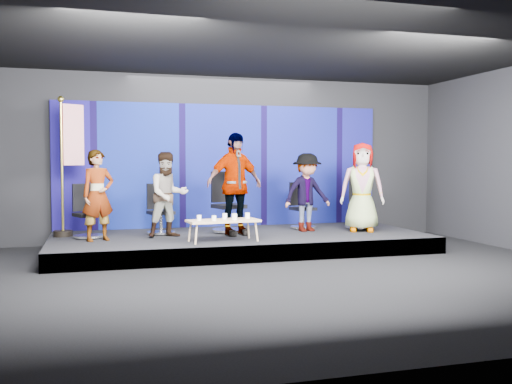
% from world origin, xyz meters
% --- Properties ---
extents(ground, '(10.00, 10.00, 0.00)m').
position_xyz_m(ground, '(0.00, 0.00, 0.00)').
color(ground, black).
rests_on(ground, ground).
extents(room_walls, '(10.02, 8.02, 3.51)m').
position_xyz_m(room_walls, '(0.00, 0.00, 2.43)').
color(room_walls, black).
rests_on(room_walls, ground).
extents(riser, '(7.00, 3.00, 0.30)m').
position_xyz_m(riser, '(0.00, 2.50, 0.15)').
color(riser, black).
rests_on(riser, ground).
extents(backdrop, '(7.00, 0.08, 2.60)m').
position_xyz_m(backdrop, '(0.00, 3.95, 1.60)').
color(backdrop, '#14075B').
rests_on(backdrop, riser).
extents(chair_a, '(0.73, 0.73, 0.98)m').
position_xyz_m(chair_a, '(-2.81, 2.74, 0.62)').
color(chair_a, silver).
rests_on(chair_a, riser).
extents(panelist_a, '(0.68, 0.58, 1.59)m').
position_xyz_m(panelist_a, '(-2.62, 2.27, 1.10)').
color(panelist_a, black).
rests_on(panelist_a, riser).
extents(chair_b, '(0.65, 0.65, 0.96)m').
position_xyz_m(chair_b, '(-1.48, 2.93, 0.62)').
color(chair_b, silver).
rests_on(chair_b, riser).
extents(panelist_b, '(0.87, 0.74, 1.56)m').
position_xyz_m(panelist_b, '(-1.38, 2.43, 1.08)').
color(panelist_b, black).
rests_on(panelist_b, riser).
extents(chair_c, '(0.82, 0.82, 1.19)m').
position_xyz_m(chair_c, '(-0.17, 2.88, 0.69)').
color(chair_c, silver).
rests_on(chair_c, riser).
extents(panelist_c, '(1.21, 0.75, 1.93)m').
position_xyz_m(panelist_c, '(-0.15, 2.37, 1.26)').
color(panelist_c, black).
rests_on(panelist_c, riser).
extents(chair_d, '(0.62, 0.62, 0.96)m').
position_xyz_m(chair_d, '(1.46, 3.07, 0.61)').
color(chair_d, silver).
rests_on(chair_d, riser).
extents(panelist_d, '(1.09, 0.74, 1.55)m').
position_xyz_m(panelist_d, '(1.38, 2.58, 1.08)').
color(panelist_d, black).
rests_on(panelist_d, riser).
extents(chair_e, '(0.81, 0.81, 1.09)m').
position_xyz_m(chair_e, '(2.63, 2.75, 0.66)').
color(chair_e, silver).
rests_on(chair_e, riser).
extents(panelist_e, '(1.01, 0.86, 1.76)m').
position_xyz_m(panelist_e, '(2.44, 2.28, 1.18)').
color(panelist_e, black).
rests_on(panelist_e, riser).
extents(coffee_table, '(1.28, 0.63, 0.38)m').
position_xyz_m(coffee_table, '(-0.54, 1.60, 0.65)').
color(coffee_table, tan).
rests_on(coffee_table, riser).
extents(mug_a, '(0.08, 0.08, 0.09)m').
position_xyz_m(mug_a, '(-0.96, 1.61, 0.72)').
color(mug_a, white).
rests_on(mug_a, coffee_table).
extents(mug_b, '(0.07, 0.07, 0.09)m').
position_xyz_m(mug_b, '(-0.73, 1.47, 0.72)').
color(mug_b, white).
rests_on(mug_b, coffee_table).
extents(mug_c, '(0.08, 0.08, 0.10)m').
position_xyz_m(mug_c, '(-0.49, 1.72, 0.73)').
color(mug_c, white).
rests_on(mug_c, coffee_table).
extents(mug_d, '(0.09, 0.09, 0.11)m').
position_xyz_m(mug_d, '(-0.35, 1.55, 0.73)').
color(mug_d, white).
rests_on(mug_d, coffee_table).
extents(mug_e, '(0.09, 0.09, 0.10)m').
position_xyz_m(mug_e, '(-0.07, 1.71, 0.73)').
color(mug_e, white).
rests_on(mug_e, coffee_table).
extents(flag_stand, '(0.57, 0.38, 2.59)m').
position_xyz_m(flag_stand, '(-3.13, 3.14, 1.67)').
color(flag_stand, black).
rests_on(flag_stand, riser).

